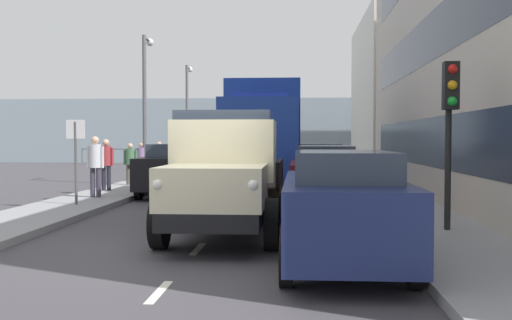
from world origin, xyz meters
TOP-DOWN VIEW (x-y plane):
  - ground_plane at (0.00, -11.70)m, footprint 80.00×80.00m
  - sidewalk_left at (-4.41, -11.70)m, footprint 2.16×43.08m
  - sidewalk_right at (4.41, -11.70)m, footprint 2.16×43.08m
  - road_centreline_markings at (0.00, -11.04)m, footprint 0.12×38.96m
  - building_far_block at (-9.24, -26.72)m, footprint 7.51×12.35m
  - sea_horizon at (0.00, -36.24)m, footprint 80.00×0.80m
  - seawall_railing at (-0.00, -32.64)m, footprint 28.08×0.08m
  - truck_vintage_cream at (-0.31, -1.75)m, footprint 2.17×5.64m
  - lorry_cargo_blue at (-0.54, -11.52)m, footprint 2.58×8.20m
  - car_navy_kerbside_near at (-2.38, 0.66)m, footprint 1.80×4.52m
  - car_maroon_kerbside_1 at (-2.38, -5.77)m, footprint 1.78×4.16m
  - car_silver_kerbside_2 at (-2.38, -10.88)m, footprint 1.94×4.43m
  - car_black_oppositeside_0 at (2.38, -9.92)m, footprint 1.89×4.37m
  - car_grey_oppositeside_1 at (2.38, -16.10)m, footprint 1.81×4.51m
  - car_teal_oppositeside_2 at (2.38, -22.13)m, footprint 1.82×4.27m
  - pedestrian_by_lamp at (4.31, -7.69)m, footprint 0.53×0.34m
  - pedestrian_near_railing at (4.74, -9.95)m, footprint 0.53×0.34m
  - pedestrian_couple_b at (4.61, -12.42)m, footprint 0.53×0.34m
  - pedestrian_with_bag at (4.63, -14.09)m, footprint 0.53×0.34m
  - pedestrian_couple_a at (4.64, -17.24)m, footprint 0.53×0.34m
  - traffic_light_near at (-4.59, -1.91)m, footprint 0.28×0.41m
  - lamp_post_promenade at (4.48, -14.25)m, footprint 0.32×1.14m
  - lamp_post_far at (4.56, -23.87)m, footprint 0.32×1.14m
  - street_sign at (4.17, -5.77)m, footprint 0.50×0.07m

SIDE VIEW (x-z plane):
  - ground_plane at x=0.00m, z-range 0.00..0.00m
  - road_centreline_markings at x=0.00m, z-range 0.00..0.01m
  - sidewalk_left at x=-4.41m, z-range 0.00..0.15m
  - sidewalk_right at x=4.41m, z-range 0.00..0.15m
  - car_maroon_kerbside_1 at x=-2.38m, z-range 0.03..1.75m
  - car_teal_oppositeside_2 at x=2.38m, z-range 0.04..1.76m
  - car_navy_kerbside_near at x=-2.38m, z-range 0.04..1.76m
  - car_grey_oppositeside_1 at x=2.38m, z-range 0.04..1.76m
  - car_black_oppositeside_0 at x=2.38m, z-range 0.04..1.76m
  - car_silver_kerbside_2 at x=-2.38m, z-range 0.04..1.76m
  - seawall_railing at x=0.00m, z-range 0.32..1.52m
  - pedestrian_couple_b at x=4.61m, z-range 0.28..1.85m
  - pedestrian_with_bag at x=4.63m, z-range 0.28..1.88m
  - pedestrian_couple_a at x=4.64m, z-range 0.29..1.89m
  - pedestrian_near_railing at x=4.74m, z-range 0.30..2.03m
  - truck_vintage_cream at x=-0.31m, z-range -0.04..2.39m
  - pedestrian_by_lamp at x=4.31m, z-range 0.32..2.14m
  - street_sign at x=4.17m, z-range 0.56..2.81m
  - lorry_cargo_blue at x=-0.54m, z-range 0.14..4.01m
  - traffic_light_near at x=-4.59m, z-range 0.87..4.07m
  - sea_horizon at x=0.00m, z-range 0.00..5.00m
  - lamp_post_far at x=4.56m, z-range 0.75..6.66m
  - lamp_post_promenade at x=4.48m, z-range 0.75..6.69m
  - building_far_block at x=-9.24m, z-range 0.00..9.02m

